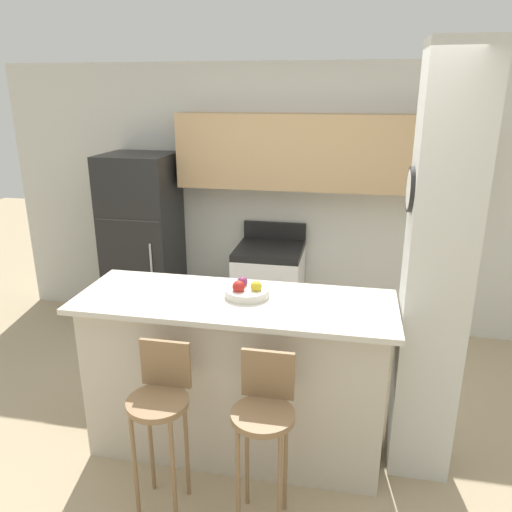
{
  "coord_description": "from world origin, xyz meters",
  "views": [
    {
      "loc": [
        0.68,
        -2.74,
        2.3
      ],
      "look_at": [
        0.0,
        0.69,
        1.13
      ],
      "focal_mm": 35.0,
      "sensor_mm": 36.0,
      "label": 1
    }
  ],
  "objects_px": {
    "bar_stool_left": "(161,404)",
    "fruit_bowl": "(247,291)",
    "refrigerator": "(143,244)",
    "trash_bin": "(193,320)",
    "bar_stool_right": "(264,417)",
    "stove_range": "(269,292)"
  },
  "relations": [
    {
      "from": "refrigerator",
      "to": "stove_range",
      "type": "height_order",
      "value": "refrigerator"
    },
    {
      "from": "stove_range",
      "to": "bar_stool_left",
      "type": "height_order",
      "value": "stove_range"
    },
    {
      "from": "trash_bin",
      "to": "stove_range",
      "type": "bearing_deg",
      "value": 16.39
    },
    {
      "from": "stove_range",
      "to": "bar_stool_right",
      "type": "distance_m",
      "value": 2.22
    },
    {
      "from": "fruit_bowl",
      "to": "refrigerator",
      "type": "bearing_deg",
      "value": 131.29
    },
    {
      "from": "bar_stool_left",
      "to": "bar_stool_right",
      "type": "xyz_separation_m",
      "value": [
        0.58,
        0.0,
        0.0
      ]
    },
    {
      "from": "refrigerator",
      "to": "bar_stool_right",
      "type": "xyz_separation_m",
      "value": [
        1.6,
        -2.19,
        -0.21
      ]
    },
    {
      "from": "stove_range",
      "to": "trash_bin",
      "type": "xyz_separation_m",
      "value": [
        -0.71,
        -0.21,
        -0.27
      ]
    },
    {
      "from": "refrigerator",
      "to": "bar_stool_right",
      "type": "bearing_deg",
      "value": -53.73
    },
    {
      "from": "stove_range",
      "to": "fruit_bowl",
      "type": "relative_size",
      "value": 3.85
    },
    {
      "from": "bar_stool_left",
      "to": "fruit_bowl",
      "type": "height_order",
      "value": "fruit_bowl"
    },
    {
      "from": "refrigerator",
      "to": "bar_stool_left",
      "type": "xyz_separation_m",
      "value": [
        1.03,
        -2.19,
        -0.21
      ]
    },
    {
      "from": "bar_stool_right",
      "to": "bar_stool_left",
      "type": "bearing_deg",
      "value": 180.0
    },
    {
      "from": "refrigerator",
      "to": "trash_bin",
      "type": "xyz_separation_m",
      "value": [
        0.55,
        -0.21,
        -0.68
      ]
    },
    {
      "from": "bar_stool_left",
      "to": "trash_bin",
      "type": "relative_size",
      "value": 2.62
    },
    {
      "from": "stove_range",
      "to": "bar_stool_right",
      "type": "xyz_separation_m",
      "value": [
        0.35,
        -2.18,
        0.2
      ]
    },
    {
      "from": "bar_stool_left",
      "to": "bar_stool_right",
      "type": "relative_size",
      "value": 1.0
    },
    {
      "from": "refrigerator",
      "to": "fruit_bowl",
      "type": "height_order",
      "value": "refrigerator"
    },
    {
      "from": "bar_stool_right",
      "to": "fruit_bowl",
      "type": "relative_size",
      "value": 3.58
    },
    {
      "from": "bar_stool_left",
      "to": "trash_bin",
      "type": "bearing_deg",
      "value": 103.64
    },
    {
      "from": "refrigerator",
      "to": "bar_stool_left",
      "type": "height_order",
      "value": "refrigerator"
    },
    {
      "from": "refrigerator",
      "to": "trash_bin",
      "type": "height_order",
      "value": "refrigerator"
    }
  ]
}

